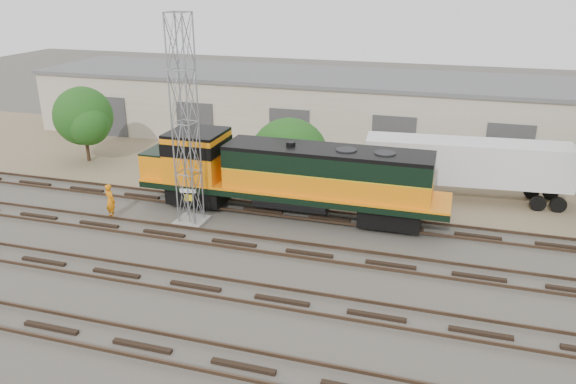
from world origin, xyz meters
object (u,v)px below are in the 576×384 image
(locomotive, at_px, (285,175))
(signal_tower, at_px, (185,127))
(semi_trailer, at_px, (471,164))
(worker, at_px, (110,201))

(locomotive, xyz_separation_m, signal_tower, (-4.67, -2.65, 3.03))
(signal_tower, distance_m, semi_trailer, 17.09)
(worker, bearing_deg, signal_tower, -150.43)
(semi_trailer, bearing_deg, worker, -160.66)
(signal_tower, height_order, worker, signal_tower)
(locomotive, height_order, semi_trailer, locomotive)
(locomotive, xyz_separation_m, semi_trailer, (10.03, 5.49, -0.11))
(locomotive, distance_m, worker, 10.03)
(signal_tower, height_order, semi_trailer, signal_tower)
(worker, relative_size, semi_trailer, 0.17)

